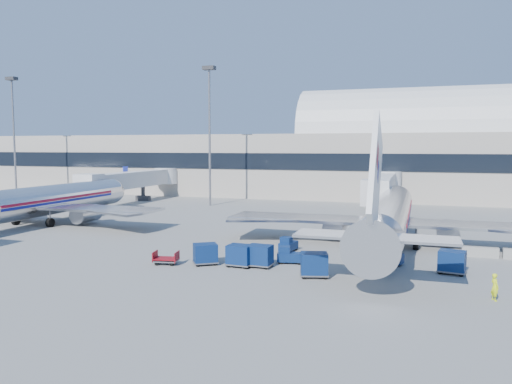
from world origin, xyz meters
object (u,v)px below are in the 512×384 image
(tug_left, at_px, (288,245))
(cart_solo_far, at_px, (452,262))
(airliner_mid, at_px, (38,201))
(cart_solo_near, at_px, (314,264))
(airliner_main, at_px, (389,216))
(mast_far_west, at_px, (13,119))
(tug_lead, at_px, (289,256))
(ramp_worker, at_px, (495,287))
(jetbridge_mid, at_px, (136,180))
(jetbridge_near, at_px, (383,185))
(barrier_near, at_px, (480,252))
(cart_train_a, at_px, (260,255))
(cart_train_b, at_px, (240,255))
(tug_right, at_px, (387,256))
(mast_west, at_px, (209,115))
(cart_train_c, at_px, (205,254))
(cart_open_red, at_px, (166,260))

(tug_left, distance_m, cart_solo_far, 14.47)
(airliner_mid, height_order, cart_solo_near, airliner_mid)
(airliner_main, relative_size, mast_far_west, 1.65)
(tug_left, xyz_separation_m, cart_solo_near, (4.16, -8.18, 0.32))
(mast_far_west, bearing_deg, cart_solo_near, -30.93)
(tug_lead, bearing_deg, airliner_main, 42.69)
(ramp_worker, bearing_deg, cart_solo_far, -7.82)
(jetbridge_mid, height_order, ramp_worker, jetbridge_mid)
(jetbridge_near, xyz_separation_m, mast_far_west, (-67.60, -0.81, 10.86))
(tug_left, bearing_deg, jetbridge_mid, 57.83)
(barrier_near, relative_size, cart_train_a, 1.43)
(mast_far_west, distance_m, tug_lead, 73.42)
(cart_train_b, bearing_deg, jetbridge_mid, 134.80)
(tug_right, bearing_deg, airliner_main, 107.91)
(tug_right, distance_m, ramp_worker, 10.57)
(airliner_main, relative_size, cart_solo_far, 16.42)
(airliner_main, bearing_deg, jetbridge_near, 95.22)
(mast_far_west, relative_size, tug_lead, 9.65)
(jetbridge_near, bearing_deg, tug_left, -101.04)
(mast_west, bearing_deg, cart_train_c, -66.96)
(cart_train_b, bearing_deg, mast_west, 120.70)
(jetbridge_near, xyz_separation_m, mast_west, (-27.60, -0.81, 10.86))
(airliner_mid, bearing_deg, tug_lead, -16.16)
(tug_right, distance_m, tug_left, 9.35)
(jetbridge_near, distance_m, barrier_near, 30.82)
(cart_solo_near, bearing_deg, tug_right, 34.24)
(cart_train_a, height_order, ramp_worker, cart_train_a)
(cart_solo_far, bearing_deg, cart_train_a, -158.98)
(tug_left, height_order, cart_solo_far, cart_solo_far)
(cart_solo_far, bearing_deg, cart_train_c, -159.56)
(mast_west, distance_m, cart_train_c, 43.75)
(tug_right, height_order, cart_solo_far, cart_solo_far)
(jetbridge_mid, bearing_deg, tug_lead, -44.43)
(airliner_main, height_order, tug_right, airliner_main)
(cart_open_red, bearing_deg, jetbridge_near, 59.25)
(airliner_main, xyz_separation_m, mast_far_west, (-70.00, 25.49, 11.87))
(cart_train_a, xyz_separation_m, cart_solo_far, (14.57, 2.59, -0.00))
(tug_left, bearing_deg, barrier_near, -69.92)
(tug_right, height_order, cart_solo_near, cart_solo_near)
(airliner_mid, relative_size, cart_solo_near, 15.39)
(cart_train_c, height_order, cart_solo_far, cart_solo_far)
(cart_train_b, height_order, cart_solo_far, cart_solo_far)
(airliner_mid, height_order, cart_open_red, airliner_mid)
(airliner_main, height_order, cart_open_red, airliner_main)
(barrier_near, xyz_separation_m, tug_lead, (-15.33, -7.54, 0.20))
(tug_right, bearing_deg, jetbridge_near, 109.54)
(cart_solo_near, distance_m, ramp_worker, 12.11)
(airliner_main, relative_size, jetbridge_mid, 1.35)
(jetbridge_near, bearing_deg, airliner_mid, -146.41)
(mast_west, distance_m, barrier_near, 49.33)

